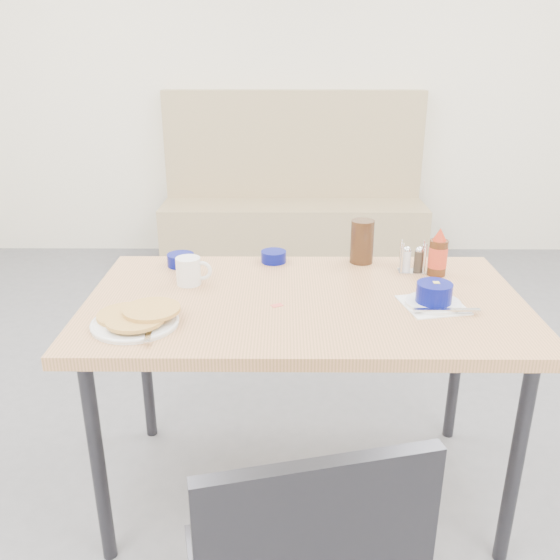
{
  "coord_description": "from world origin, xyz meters",
  "views": [
    {
      "loc": [
        -0.07,
        -1.5,
        1.52
      ],
      "look_at": [
        -0.08,
        0.25,
        0.82
      ],
      "focal_mm": 38.0,
      "sensor_mm": 36.0,
      "label": 1
    }
  ],
  "objects_px": {
    "dining_table": "(305,315)",
    "coffee_mug": "(190,271)",
    "amber_tumbler": "(362,242)",
    "pancake_plate": "(136,319)",
    "condiment_caddy": "(412,261)",
    "booth_bench": "(293,214)",
    "creamer_bowl": "(181,260)",
    "syrup_bottle": "(438,255)",
    "grits_setting": "(434,296)",
    "butter_bowl": "(274,257)"
  },
  "relations": [
    {
      "from": "dining_table",
      "to": "syrup_bottle",
      "type": "relative_size",
      "value": 8.17
    },
    {
      "from": "dining_table",
      "to": "condiment_caddy",
      "type": "relative_size",
      "value": 12.38
    },
    {
      "from": "pancake_plate",
      "to": "syrup_bottle",
      "type": "distance_m",
      "value": 1.05
    },
    {
      "from": "grits_setting",
      "to": "condiment_caddy",
      "type": "height_order",
      "value": "condiment_caddy"
    },
    {
      "from": "amber_tumbler",
      "to": "grits_setting",
      "type": "bearing_deg",
      "value": -66.05
    },
    {
      "from": "booth_bench",
      "to": "pancake_plate",
      "type": "xyz_separation_m",
      "value": [
        -0.5,
        -2.73,
        0.43
      ]
    },
    {
      "from": "dining_table",
      "to": "creamer_bowl",
      "type": "xyz_separation_m",
      "value": [
        -0.45,
        0.3,
        0.08
      ]
    },
    {
      "from": "booth_bench",
      "to": "coffee_mug",
      "type": "height_order",
      "value": "booth_bench"
    },
    {
      "from": "amber_tumbler",
      "to": "pancake_plate",
      "type": "bearing_deg",
      "value": -143.11
    },
    {
      "from": "booth_bench",
      "to": "creamer_bowl",
      "type": "distance_m",
      "value": 2.32
    },
    {
      "from": "pancake_plate",
      "to": "creamer_bowl",
      "type": "bearing_deg",
      "value": 84.42
    },
    {
      "from": "amber_tumbler",
      "to": "condiment_caddy",
      "type": "height_order",
      "value": "amber_tumbler"
    },
    {
      "from": "grits_setting",
      "to": "coffee_mug",
      "type": "bearing_deg",
      "value": 167.37
    },
    {
      "from": "grits_setting",
      "to": "creamer_bowl",
      "type": "distance_m",
      "value": 0.92
    },
    {
      "from": "grits_setting",
      "to": "booth_bench",
      "type": "bearing_deg",
      "value": 98.74
    },
    {
      "from": "creamer_bowl",
      "to": "pancake_plate",
      "type": "bearing_deg",
      "value": -95.58
    },
    {
      "from": "condiment_caddy",
      "to": "dining_table",
      "type": "bearing_deg",
      "value": -146.17
    },
    {
      "from": "grits_setting",
      "to": "amber_tumbler",
      "type": "distance_m",
      "value": 0.44
    },
    {
      "from": "coffee_mug",
      "to": "dining_table",
      "type": "bearing_deg",
      "value": -16.84
    },
    {
      "from": "booth_bench",
      "to": "grits_setting",
      "type": "distance_m",
      "value": 2.66
    },
    {
      "from": "pancake_plate",
      "to": "booth_bench",
      "type": "bearing_deg",
      "value": 79.71
    },
    {
      "from": "grits_setting",
      "to": "butter_bowl",
      "type": "distance_m",
      "value": 0.64
    },
    {
      "from": "coffee_mug",
      "to": "syrup_bottle",
      "type": "height_order",
      "value": "syrup_bottle"
    },
    {
      "from": "coffee_mug",
      "to": "butter_bowl",
      "type": "distance_m",
      "value": 0.36
    },
    {
      "from": "dining_table",
      "to": "amber_tumbler",
      "type": "height_order",
      "value": "amber_tumbler"
    },
    {
      "from": "booth_bench",
      "to": "pancake_plate",
      "type": "height_order",
      "value": "booth_bench"
    },
    {
      "from": "dining_table",
      "to": "coffee_mug",
      "type": "bearing_deg",
      "value": 163.16
    },
    {
      "from": "dining_table",
      "to": "grits_setting",
      "type": "xyz_separation_m",
      "value": [
        0.4,
        -0.06,
        0.09
      ]
    },
    {
      "from": "pancake_plate",
      "to": "syrup_bottle",
      "type": "relative_size",
      "value": 1.55
    },
    {
      "from": "condiment_caddy",
      "to": "grits_setting",
      "type": "bearing_deg",
      "value": -86.03
    },
    {
      "from": "dining_table",
      "to": "grits_setting",
      "type": "distance_m",
      "value": 0.41
    },
    {
      "from": "pancake_plate",
      "to": "amber_tumbler",
      "type": "bearing_deg",
      "value": 36.89
    },
    {
      "from": "booth_bench",
      "to": "syrup_bottle",
      "type": "xyz_separation_m",
      "value": [
        0.47,
        -2.32,
        0.48
      ]
    },
    {
      "from": "creamer_bowl",
      "to": "condiment_caddy",
      "type": "distance_m",
      "value": 0.84
    },
    {
      "from": "condiment_caddy",
      "to": "pancake_plate",
      "type": "bearing_deg",
      "value": -151.38
    },
    {
      "from": "booth_bench",
      "to": "grits_setting",
      "type": "height_order",
      "value": "booth_bench"
    },
    {
      "from": "amber_tumbler",
      "to": "coffee_mug",
      "type": "bearing_deg",
      "value": -159.86
    },
    {
      "from": "creamer_bowl",
      "to": "amber_tumbler",
      "type": "xyz_separation_m",
      "value": [
        0.67,
        0.04,
        0.06
      ]
    },
    {
      "from": "grits_setting",
      "to": "amber_tumbler",
      "type": "relative_size",
      "value": 1.44
    },
    {
      "from": "butter_bowl",
      "to": "coffee_mug",
      "type": "bearing_deg",
      "value": -141.47
    },
    {
      "from": "coffee_mug",
      "to": "amber_tumbler",
      "type": "height_order",
      "value": "amber_tumbler"
    },
    {
      "from": "pancake_plate",
      "to": "butter_bowl",
      "type": "xyz_separation_m",
      "value": [
        0.39,
        0.54,
        0.0
      ]
    },
    {
      "from": "amber_tumbler",
      "to": "condiment_caddy",
      "type": "bearing_deg",
      "value": -30.95
    },
    {
      "from": "booth_bench",
      "to": "butter_bowl",
      "type": "xyz_separation_m",
      "value": [
        -0.11,
        -2.19,
        0.43
      ]
    },
    {
      "from": "dining_table",
      "to": "pancake_plate",
      "type": "relative_size",
      "value": 5.27
    },
    {
      "from": "coffee_mug",
      "to": "creamer_bowl",
      "type": "relative_size",
      "value": 1.23
    },
    {
      "from": "booth_bench",
      "to": "amber_tumbler",
      "type": "bearing_deg",
      "value": -84.24
    },
    {
      "from": "pancake_plate",
      "to": "syrup_bottle",
      "type": "bearing_deg",
      "value": 22.94
    },
    {
      "from": "condiment_caddy",
      "to": "syrup_bottle",
      "type": "relative_size",
      "value": 0.66
    },
    {
      "from": "coffee_mug",
      "to": "syrup_bottle",
      "type": "distance_m",
      "value": 0.86
    }
  ]
}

